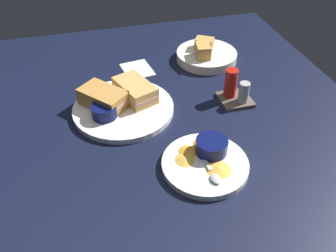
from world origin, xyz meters
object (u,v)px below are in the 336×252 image
sandwich_half_near (135,90)px  plate_sandwich_main (123,108)px  ramekin_dark_sauce (104,111)px  bread_basket_rear (206,55)px  condiment_caddy (235,91)px  sandwich_half_far (103,98)px  spoon_by_dark_ramekin (120,106)px  plate_chips_companion (205,164)px  spoon_by_gravy_ramekin (213,175)px  ramekin_light_gravy (212,146)px

sandwich_half_near → plate_sandwich_main: bearing=-50.7°
ramekin_dark_sauce → bread_basket_rear: bread_basket_rear is taller
condiment_caddy → sandwich_half_far: bearing=-97.9°
spoon_by_dark_ramekin → bread_basket_rear: bearing=123.2°
plate_chips_companion → bread_basket_rear: size_ratio=0.99×
spoon_by_gravy_ramekin → condiment_caddy: (-27.52, 16.75, 1.44)cm
sandwich_half_near → ramekin_dark_sauce: size_ratio=2.18×
ramekin_dark_sauce → bread_basket_rear: (-24.38, 37.36, -1.47)cm
sandwich_half_far → condiment_caddy: condiment_caddy is taller
spoon_by_dark_ramekin → ramekin_light_gravy: size_ratio=1.19×
spoon_by_gravy_ramekin → bread_basket_rear: bread_basket_rear is taller
sandwich_half_far → spoon_by_dark_ramekin: (2.12, 4.15, -2.04)cm
spoon_by_dark_ramekin → ramekin_light_gravy: bearing=38.4°
spoon_by_gravy_ramekin → sandwich_half_far: bearing=-148.4°
sandwich_half_near → ramekin_light_gravy: sandwich_half_near is taller
plate_chips_companion → ramekin_dark_sauce: bearing=-138.7°
spoon_by_gravy_ramekin → condiment_caddy: size_ratio=1.04×
sandwich_half_far → condiment_caddy: bearing=82.1°
spoon_by_dark_ramekin → condiment_caddy: (3.01, 32.72, 1.44)cm
ramekin_light_gravy → spoon_by_gravy_ramekin: ramekin_light_gravy is taller
spoon_by_dark_ramekin → bread_basket_rear: size_ratio=0.45×
plate_chips_companion → bread_basket_rear: (-47.49, 17.05, 1.20)cm
condiment_caddy → ramekin_light_gravy: bearing=-35.9°
ramekin_light_gravy → condiment_caddy: size_ratio=0.80×
sandwich_half_near → plate_chips_companion: (29.67, 10.73, -3.20)cm
ramekin_light_gravy → condiment_caddy: 24.70cm
ramekin_light_gravy → spoon_by_gravy_ramekin: (7.52, -2.26, -1.51)cm
spoon_by_dark_ramekin → plate_chips_companion: size_ratio=0.45×
ramekin_dark_sauce → spoon_by_dark_ramekin: size_ratio=0.75×
spoon_by_dark_ramekin → spoon_by_gravy_ramekin: same height
sandwich_half_far → spoon_by_dark_ramekin: bearing=62.9°
ramekin_light_gravy → bread_basket_rear: bearing=161.9°
sandwich_half_near → ramekin_dark_sauce: sandwich_half_near is taller
spoon_by_gravy_ramekin → condiment_caddy: 32.25cm
spoon_by_gravy_ramekin → bread_basket_rear: size_ratio=0.49×
spoon_by_gravy_ramekin → condiment_caddy: bearing=148.7°
plate_chips_companion → condiment_caddy: bearing=143.5°
sandwich_half_far → ramekin_dark_sauce: size_ratio=2.17×
sandwich_half_near → sandwich_half_far: (1.49, -9.11, 0.00)cm
ramekin_dark_sauce → spoon_by_gravy_ramekin: 34.45cm
spoon_by_dark_ramekin → sandwich_half_far: bearing=-117.1°
ramekin_light_gravy → spoon_by_dark_ramekin: bearing=-141.6°
plate_sandwich_main → ramekin_dark_sauce: bearing=-59.7°
ramekin_dark_sauce → condiment_caddy: (0.06, 37.33, -0.06)cm
plate_chips_companion → plate_sandwich_main: bearing=-150.5°
condiment_caddy → spoon_by_gravy_ramekin: bearing=-31.3°
plate_sandwich_main → sandwich_half_near: sandwich_half_near is taller
plate_sandwich_main → bread_basket_rear: size_ratio=1.37×
plate_sandwich_main → ramekin_dark_sauce: 6.85cm
plate_sandwich_main → condiment_caddy: bearing=84.2°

